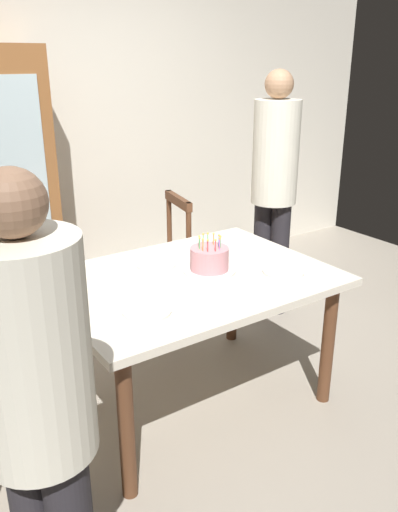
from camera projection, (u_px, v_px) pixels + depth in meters
ground at (192, 399)px, 2.98m from camera, size 6.40×6.40×0.00m
back_wall at (55, 131)px, 3.95m from camera, size 6.40×0.10×2.60m
dining_table at (191, 292)px, 2.75m from camera, size 1.42×1.05×0.76m
birthday_cake at (210, 260)px, 2.76m from camera, size 0.28×0.28×0.20m
plate_near_celebrant at (147, 311)px, 2.33m from camera, size 0.22×0.22×0.01m
plate_far_side at (156, 264)px, 2.86m from camera, size 0.22×0.22×0.01m
plate_near_guest at (283, 271)px, 2.76m from camera, size 0.22×0.22×0.01m
fork_near_celebrant at (114, 321)px, 2.24m from camera, size 0.18×0.04×0.01m
fork_far_side at (129, 270)px, 2.79m from camera, size 0.18×0.05×0.01m
chair_spindle_back at (156, 268)px, 3.61m from camera, size 0.51×0.51×0.95m
person_celebrant at (38, 409)px, 1.46m from camera, size 0.32×0.32×1.58m
person_guest at (274, 181)px, 3.70m from camera, size 0.32×0.32×1.75m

